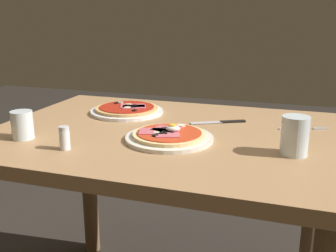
{
  "coord_description": "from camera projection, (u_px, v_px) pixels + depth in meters",
  "views": [
    {
      "loc": [
        0.4,
        -1.19,
        1.13
      ],
      "look_at": [
        0.03,
        -0.05,
        0.79
      ],
      "focal_mm": 43.06,
      "sensor_mm": 36.0,
      "label": 1
    }
  ],
  "objects": [
    {
      "name": "knife",
      "position": [
        222.0,
        122.0,
        1.4
      ],
      "size": [
        0.18,
        0.11,
        0.01
      ],
      "color": "silver",
      "rests_on": "dining_table"
    },
    {
      "name": "dining_table",
      "position": [
        164.0,
        166.0,
        1.34
      ],
      "size": [
        1.12,
        0.84,
        0.76
      ],
      "color": "#9E754C",
      "rests_on": "ground"
    },
    {
      "name": "pizza_across_left",
      "position": [
        127.0,
        110.0,
        1.53
      ],
      "size": [
        0.27,
        0.27,
        0.03
      ],
      "color": "white",
      "rests_on": "dining_table"
    },
    {
      "name": "pizza_foreground",
      "position": [
        169.0,
        136.0,
        1.21
      ],
      "size": [
        0.26,
        0.26,
        0.05
      ],
      "color": "silver",
      "rests_on": "dining_table"
    },
    {
      "name": "fork",
      "position": [
        299.0,
        129.0,
        1.32
      ],
      "size": [
        0.15,
        0.07,
        0.0
      ],
      "color": "silver",
      "rests_on": "dining_table"
    },
    {
      "name": "salt_shaker",
      "position": [
        64.0,
        138.0,
        1.12
      ],
      "size": [
        0.03,
        0.03,
        0.07
      ],
      "color": "white",
      "rests_on": "dining_table"
    },
    {
      "name": "water_glass_far",
      "position": [
        295.0,
        138.0,
        1.08
      ],
      "size": [
        0.07,
        0.07,
        0.11
      ],
      "color": "silver",
      "rests_on": "dining_table"
    },
    {
      "name": "water_glass_near",
      "position": [
        22.0,
        127.0,
        1.22
      ],
      "size": [
        0.07,
        0.07,
        0.09
      ],
      "color": "silver",
      "rests_on": "dining_table"
    }
  ]
}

